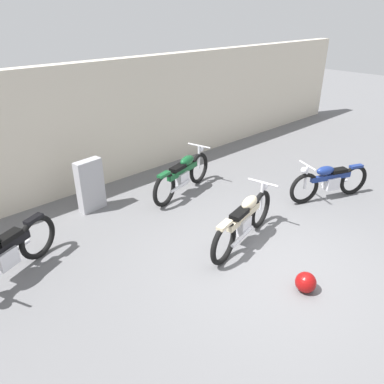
% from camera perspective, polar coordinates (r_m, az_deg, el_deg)
% --- Properties ---
extents(ground_plane, '(40.00, 40.00, 0.00)m').
position_cam_1_polar(ground_plane, '(6.08, 11.98, -10.96)').
color(ground_plane, slate).
extents(building_wall, '(18.00, 0.30, 2.69)m').
position_cam_1_polar(building_wall, '(8.57, -12.71, 10.33)').
color(building_wall, beige).
rests_on(building_wall, ground_plane).
extents(stone_marker, '(0.55, 0.25, 1.05)m').
position_cam_1_polar(stone_marker, '(7.51, -15.44, 0.99)').
color(stone_marker, '#9E9EA3').
rests_on(stone_marker, ground_plane).
extents(helmet, '(0.30, 0.30, 0.30)m').
position_cam_1_polar(helmet, '(5.63, 17.15, -13.18)').
color(helmet, maroon).
rests_on(helmet, ground_plane).
extents(motorcycle_black, '(1.94, 1.00, 0.93)m').
position_cam_1_polar(motorcycle_black, '(6.03, -27.44, -8.87)').
color(motorcycle_black, black).
rests_on(motorcycle_black, ground_plane).
extents(motorcycle_blue, '(1.80, 0.91, 0.86)m').
position_cam_1_polar(motorcycle_blue, '(8.21, 20.44, 1.63)').
color(motorcycle_blue, black).
rests_on(motorcycle_blue, ground_plane).
extents(motorcycle_green, '(2.00, 0.75, 0.92)m').
position_cam_1_polar(motorcycle_green, '(7.93, -1.38, 2.73)').
color(motorcycle_green, black).
rests_on(motorcycle_green, ground_plane).
extents(motorcycle_cream, '(2.01, 0.70, 0.91)m').
position_cam_1_polar(motorcycle_cream, '(6.29, 8.07, -4.36)').
color(motorcycle_cream, black).
rests_on(motorcycle_cream, ground_plane).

